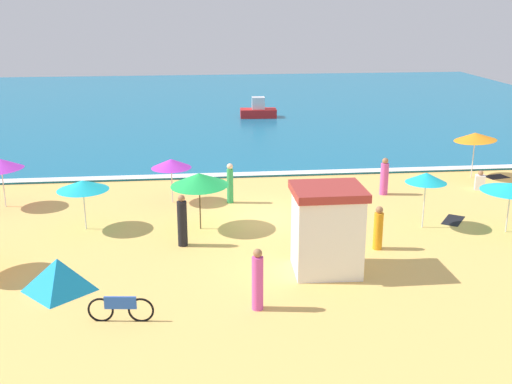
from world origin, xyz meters
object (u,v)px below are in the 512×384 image
beachgoer_4 (230,183)px  beach_umbrella_3 (199,179)px  beachgoer_6 (378,229)px  beach_umbrella_6 (1,164)px  lifeguard_cabana (327,229)px  beach_umbrella_4 (475,137)px  beach_tent (58,275)px  beach_umbrella_7 (171,163)px  beachgoer_7 (258,281)px  beachgoer_5 (182,222)px  beachgoer_0 (384,177)px  beach_umbrella_9 (511,187)px  beach_umbrella_1 (83,185)px  beachgoer_3 (480,181)px  beach_umbrella_8 (426,178)px  small_boat_0 (258,111)px  parked_bicycle (121,308)px

beachgoer_4 → beach_umbrella_3: bearing=-113.6°
beachgoer_6 → beach_umbrella_6: bearing=156.3°
lifeguard_cabana → beachgoer_4: size_ratio=1.61×
beach_umbrella_4 → beach_tent: bearing=-148.9°
beach_umbrella_7 → beach_tent: beach_umbrella_7 is taller
lifeguard_cabana → beachgoer_6: 2.83m
beachgoer_7 → beachgoer_5: bearing=112.7°
beachgoer_6 → beachgoer_0: bearing=70.9°
beach_umbrella_3 → beach_umbrella_4: (13.51, 5.86, 0.09)m
beach_umbrella_3 → beachgoer_6: (6.15, -2.71, -1.22)m
beach_umbrella_3 → beachgoer_0: size_ratio=1.81×
beach_umbrella_9 → beachgoer_7: 11.33m
beach_umbrella_1 → beach_tent: beach_umbrella_1 is taller
beach_umbrella_6 → beachgoer_7: (9.62, -10.31, -0.98)m
beach_umbrella_3 → beach_tent: 6.73m
beach_umbrella_9 → beachgoer_3: beach_umbrella_9 is taller
beachgoer_0 → beachgoer_7: bearing=-123.7°
beach_umbrella_6 → beachgoer_6: size_ratio=1.38×
beach_umbrella_3 → beach_umbrella_4: bearing=23.5°
beach_tent → beachgoer_6: 10.74m
beach_umbrella_8 → lifeguard_cabana: bearing=-142.1°
beach_umbrella_6 → beach_umbrella_8: 17.25m
beach_umbrella_9 → beachgoer_3: 5.75m
beachgoer_0 → beachgoer_4: beachgoer_4 is taller
small_boat_0 → beachgoer_0: bearing=-79.7°
beach_umbrella_4 → beachgoer_5: bearing=-152.1°
beachgoer_4 → beachgoer_3: bearing=3.5°
beachgoer_3 → small_boat_0: (-8.15, 19.15, 0.20)m
beach_umbrella_9 → beachgoer_4: size_ratio=1.45×
parked_bicycle → beachgoer_5: bearing=72.8°
beach_umbrella_8 → beachgoer_5: size_ratio=1.16×
beachgoer_0 → beachgoer_6: 6.65m
parked_bicycle → beachgoer_4: 10.79m
small_boat_0 → parked_bicycle: bearing=-103.4°
beach_umbrella_6 → beach_umbrella_8: size_ratio=0.99×
beach_umbrella_9 → beachgoer_6: size_ratio=1.61×
beach_umbrella_1 → small_boat_0: bearing=67.8°
parked_bicycle → beachgoer_7: bearing=4.5°
beachgoer_5 → beachgoer_7: bearing=-67.3°
beach_tent → beachgoer_5: (3.69, 3.27, 0.37)m
beach_umbrella_6 → parked_bicycle: bearing=-61.2°
beach_umbrella_4 → beach_umbrella_6: 21.80m
lifeguard_cabana → small_boat_0: size_ratio=1.04×
beach_umbrella_4 → beach_umbrella_8: bearing=-126.9°
beach_umbrella_4 → beach_umbrella_7: size_ratio=1.02×
beach_umbrella_9 → beachgoer_0: (-3.18, 5.14, -0.96)m
beach_umbrella_3 → beach_tent: bearing=-131.5°
beachgoer_0 → beachgoer_4: (-6.97, -0.46, 0.06)m
beach_umbrella_3 → parked_bicycle: 7.56m
beachgoer_3 → beach_umbrella_6: bearing=-179.4°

